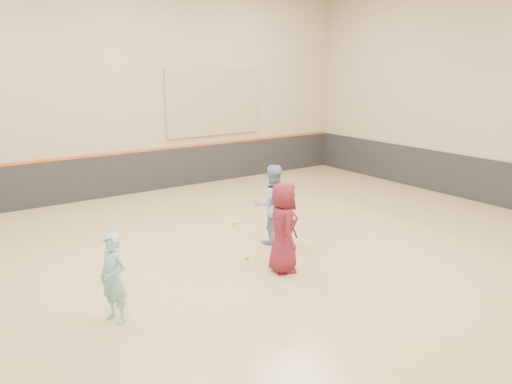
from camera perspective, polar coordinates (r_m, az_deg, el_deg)
room at (r=9.52m, az=-1.30°, el=-2.92°), size 15.04×12.04×6.22m
wainscot_back at (r=14.76m, az=-14.22°, el=2.07°), size 14.90×0.04×1.20m
wainscot_right at (r=14.91m, az=23.38°, el=1.43°), size 0.04×11.90×1.20m
accent_stripe at (r=14.64m, az=-14.36°, el=4.43°), size 14.90×0.03×0.06m
acoustic_panel at (r=15.66m, az=-4.89°, el=10.18°), size 3.20×0.08×2.00m
girl at (r=7.55m, az=-15.96°, el=-9.46°), size 0.47×0.57×1.33m
instructor at (r=10.31m, az=1.87°, el=-1.42°), size 0.98×0.87×1.67m
young_man at (r=8.93m, az=3.13°, el=-4.06°), size 0.80×0.95×1.64m
held_racket at (r=10.44m, az=3.85°, el=-2.87°), size 0.42×0.42×0.68m
spare_racket at (r=11.59m, az=-2.10°, el=-3.51°), size 0.72×0.72×0.16m
ball_under_racket at (r=9.67m, az=-1.00°, el=-7.54°), size 0.07×0.07×0.07m
ball_in_hand at (r=8.73m, az=4.36°, el=-3.00°), size 0.07×0.07×0.07m
ball_beside_spare at (r=12.96m, az=-9.13°, el=-1.96°), size 0.07×0.07×0.07m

